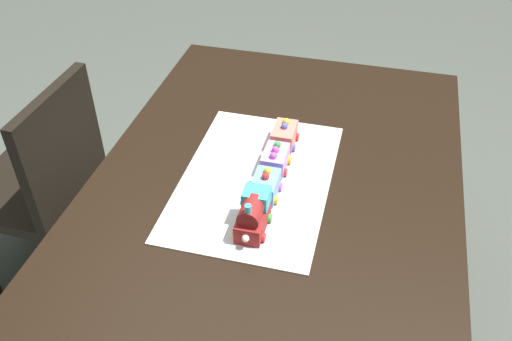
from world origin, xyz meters
TOP-DOWN VIEW (x-y plane):
  - ground_plane at (0.00, 0.00)m, footprint 8.00×8.00m
  - dining_table at (0.00, 0.00)m, footprint 1.40×1.00m
  - chair at (0.06, 0.83)m, footprint 0.41×0.41m
  - cake_board at (-0.04, 0.05)m, footprint 0.60×0.40m
  - cake_locomotive at (-0.22, 0.01)m, footprint 0.14×0.08m
  - cake_car_tanker_sky_blue at (-0.09, 0.01)m, footprint 0.10×0.08m
  - cake_car_caboose_lavender at (0.03, 0.01)m, footprint 0.10×0.08m
  - cake_car_flatbed_coral at (0.15, 0.01)m, footprint 0.10×0.08m

SIDE VIEW (x-z plane):
  - ground_plane at x=0.00m, z-range 0.00..0.00m
  - chair at x=0.06m, z-range 0.04..0.90m
  - dining_table at x=0.00m, z-range 0.26..1.00m
  - cake_board at x=-0.04m, z-range 0.74..0.74m
  - cake_car_tanker_sky_blue at x=-0.09m, z-range 0.74..0.81m
  - cake_car_flatbed_coral at x=0.15m, z-range 0.74..0.81m
  - cake_car_caboose_lavender at x=0.03m, z-range 0.74..0.81m
  - cake_locomotive at x=-0.22m, z-range 0.73..0.85m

